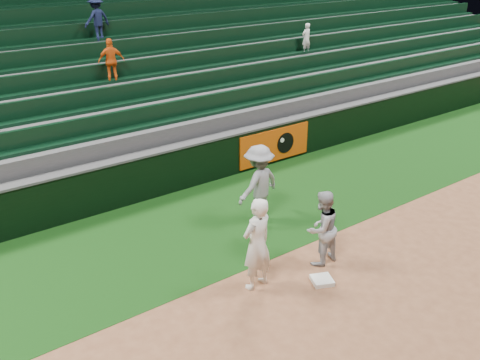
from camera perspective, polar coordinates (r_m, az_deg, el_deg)
name	(u,v)px	position (r m, az deg, el deg)	size (l,w,h in m)	color
ground	(318,271)	(11.24, 8.28, -9.59)	(70.00, 70.00, 0.00)	brown
foul_grass	(233,216)	(13.21, -0.79, -3.84)	(36.00, 4.20, 0.01)	black
first_base	(322,280)	(10.90, 8.74, -10.53)	(0.40, 0.40, 0.09)	white
first_baseman	(257,244)	(10.19, 1.81, -6.83)	(0.69, 0.46, 1.90)	white
baserunner	(322,228)	(11.12, 8.72, -5.09)	(0.79, 0.62, 1.64)	#A6A8B0
base_coach	(259,184)	(12.61, 2.01, -0.41)	(1.24, 0.71, 1.91)	gray
field_wall	(186,165)	(14.63, -5.74, 1.64)	(36.00, 0.45, 1.25)	black
stadium_seating	(122,97)	(17.48, -12.44, 8.64)	(36.00, 5.95, 4.85)	#3C3C3E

